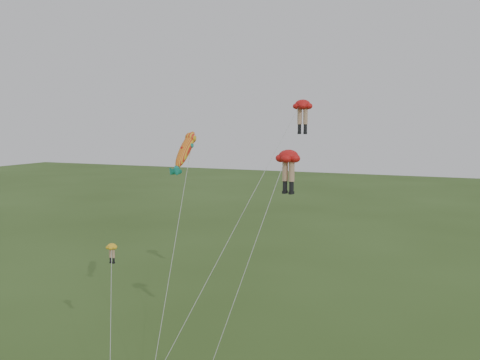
% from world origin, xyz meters
% --- Properties ---
extents(legs_kite_red_high, '(6.40, 15.47, 18.81)m').
position_xyz_m(legs_kite_red_high, '(4.79, 12.84, 17.97)').
color(legs_kite_red_high, red).
rests_on(legs_kite_red_high, ground).
extents(legs_kite_red_mid, '(4.84, 6.95, 15.47)m').
position_xyz_m(legs_kite_red_mid, '(6.87, 3.30, 14.70)').
color(legs_kite_red_mid, red).
rests_on(legs_kite_red_mid, ground).
extents(legs_kite_yellow, '(4.75, 6.81, 8.65)m').
position_xyz_m(legs_kite_yellow, '(-5.68, 2.91, 7.77)').
color(legs_kite_yellow, yellow).
rests_on(legs_kite_yellow, ground).
extents(fish_kite, '(2.57, 9.93, 16.67)m').
position_xyz_m(fish_kite, '(-2.12, 7.08, 15.03)').
color(fish_kite, yellow).
rests_on(fish_kite, ground).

